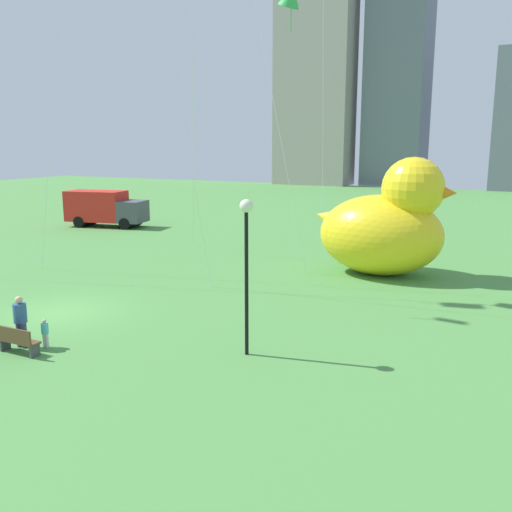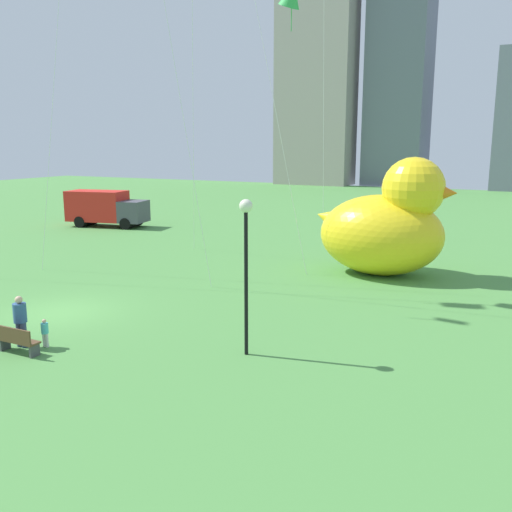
{
  "view_description": "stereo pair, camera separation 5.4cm",
  "coord_description": "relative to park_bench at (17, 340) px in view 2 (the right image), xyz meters",
  "views": [
    {
      "loc": [
        16.37,
        -15.47,
        6.61
      ],
      "look_at": [
        6.55,
        4.21,
        2.12
      ],
      "focal_mm": 39.05,
      "sensor_mm": 36.0,
      "label": 1
    },
    {
      "loc": [
        16.41,
        -15.44,
        6.61
      ],
      "look_at": [
        6.55,
        4.21,
        2.12
      ],
      "focal_mm": 39.05,
      "sensor_mm": 36.0,
      "label": 2
    }
  ],
  "objects": [
    {
      "name": "giant_inflatable_duck",
      "position": [
        7.76,
        16.09,
        2.06
      ],
      "size": [
        7.18,
        4.61,
        5.95
      ],
      "color": "yellow",
      "rests_on": "ground"
    },
    {
      "name": "park_bench",
      "position": [
        0.0,
        0.0,
        0.0
      ],
      "size": [
        1.5,
        0.45,
        0.9
      ],
      "color": "brown",
      "rests_on": "ground"
    },
    {
      "name": "person_adult",
      "position": [
        -0.39,
        0.52,
        0.49
      ],
      "size": [
        0.42,
        0.42,
        1.73
      ],
      "color": "#38476B",
      "rests_on": "ground"
    },
    {
      "name": "lamppost",
      "position": [
        6.54,
        3.24,
        3.08
      ],
      "size": [
        0.41,
        0.41,
        4.95
      ],
      "color": "black",
      "rests_on": "ground"
    },
    {
      "name": "city_skyline",
      "position": [
        3.11,
        76.96,
        15.18
      ],
      "size": [
        69.79,
        19.86,
        38.04
      ],
      "color": "gray",
      "rests_on": "ground"
    },
    {
      "name": "ground_plane",
      "position": [
        -2.1,
        3.87,
        -0.47
      ],
      "size": [
        140.0,
        140.0,
        0.0
      ],
      "primitive_type": "plane",
      "color": "#4E8D43"
    },
    {
      "name": "person_child",
      "position": [
        0.32,
        0.85,
        0.06
      ],
      "size": [
        0.23,
        0.23,
        0.96
      ],
      "color": "silver",
      "rests_on": "ground"
    },
    {
      "name": "box_truck",
      "position": [
        -16.33,
        22.62,
        0.98
      ],
      "size": [
        6.71,
        3.55,
        2.85
      ],
      "color": "red",
      "rests_on": "ground"
    }
  ]
}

